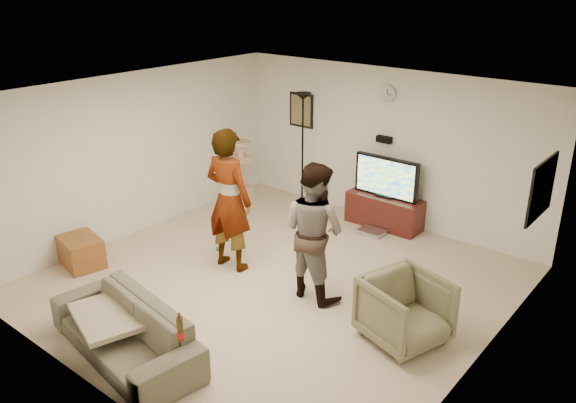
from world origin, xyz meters
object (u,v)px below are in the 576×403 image
Objects in this scene: sofa at (125,331)px; armchair at (405,310)px; tv_stand at (384,211)px; beer_bottle at (180,329)px; cat_tree at (240,169)px; floor_lamp at (302,150)px; person_right at (314,231)px; person_left at (229,200)px; tv at (386,177)px; side_table at (81,252)px.

armchair is at bearing 52.57° from sofa.
beer_bottle is (0.52, -4.72, 0.46)m from tv_stand.
floor_lamp is at bearing 25.40° from cat_tree.
floor_lamp reaches higher than sofa.
beer_bottle is 2.48m from armchair.
person_left is at bearing 10.27° from person_right.
armchair is (2.73, -0.05, -0.61)m from person_left.
person_right reaches higher than sofa.
tv_stand is 4.77m from beer_bottle.
cat_tree is (-2.67, -0.56, -0.29)m from tv.
tv is 2.73m from person_left.
tv is at bearing 2.23° from floor_lamp.
sofa is at bearing -94.96° from tv.
cat_tree is 4.41× the size of beer_bottle.
person_right is 2.10× the size of armchair.
sofa is (1.22, -4.66, -0.69)m from floor_lamp.
person_right is 0.87× the size of sofa.
tv_stand is 1.13× the size of tv.
person_right is (0.39, -2.44, 0.04)m from tv.
tv_stand is at bearing 2.23° from floor_lamp.
person_right reaches higher than beer_bottle.
person_left is 2.64m from beer_bottle.
tv is 3.19m from armchair.
person_right is (2.02, -2.37, -0.11)m from floor_lamp.
sofa is 8.10× the size of beer_bottle.
tv is 4.75m from beer_bottle.
floor_lamp reaches higher than person_right.
person_right is 3.37m from side_table.
person_right reaches higher than side_table.
person_left is (1.71, -2.00, 0.44)m from cat_tree.
beer_bottle is (0.93, 0.00, 0.42)m from sofa.
beer_bottle is at bearing 98.53° from person_right.
sofa reaches higher than side_table.
person_right is at bearing -80.94° from tv_stand.
armchair is 4.55m from side_table.
tv_stand is 0.58m from tv.
cat_tree is 1.31× the size of armchair.
cat_tree is (-1.04, -0.49, -0.44)m from floor_lamp.
person_left is 0.98× the size of sofa.
person_left is at bearing 106.72° from armchair.
person_left reaches higher than armchair.
tv_stand is 2.74m from cat_tree.
floor_lamp reaches higher than beer_bottle.
armchair is (1.39, -0.17, -0.50)m from person_right.
sofa is at bearing 151.86° from armchair.
person_right is at bearing -31.62° from cat_tree.
person_left is 2.24m from side_table.
cat_tree is at bearing -168.24° from tv_stand.
floor_lamp is at bearing 71.06° from armchair.
tv is at bearing 11.76° from cat_tree.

